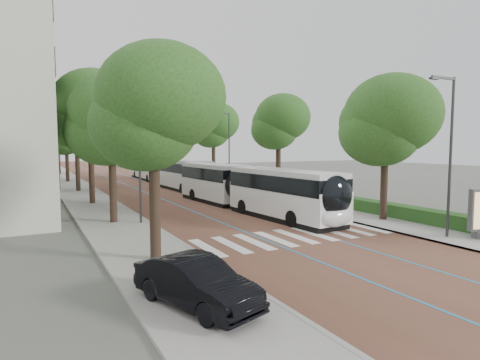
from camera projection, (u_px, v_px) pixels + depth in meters
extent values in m
plane|color=#51544C|center=(304.00, 241.00, 19.94)|extent=(160.00, 160.00, 0.00)
cube|color=brown|center=(127.00, 180.00, 55.13)|extent=(11.00, 140.00, 0.02)
cube|color=gray|center=(68.00, 182.00, 51.62)|extent=(4.00, 140.00, 0.12)
cube|color=gray|center=(179.00, 177.00, 58.63)|extent=(4.00, 140.00, 0.12)
cube|color=gray|center=(84.00, 181.00, 52.51)|extent=(0.20, 140.00, 0.14)
cube|color=gray|center=(166.00, 178.00, 57.74)|extent=(0.20, 140.00, 0.14)
cube|color=silver|center=(207.00, 248.00, 18.57)|extent=(0.55, 3.60, 0.01)
cube|color=silver|center=(231.00, 245.00, 19.16)|extent=(0.55, 3.60, 0.01)
cube|color=silver|center=(254.00, 242.00, 19.74)|extent=(0.55, 3.60, 0.01)
cube|color=silver|center=(275.00, 239.00, 20.33)|extent=(0.55, 3.60, 0.01)
cube|color=silver|center=(295.00, 236.00, 20.91)|extent=(0.55, 3.60, 0.01)
cube|color=silver|center=(314.00, 234.00, 21.49)|extent=(0.55, 3.60, 0.01)
cube|color=silver|center=(332.00, 231.00, 22.08)|extent=(0.55, 3.60, 0.01)
cube|color=silver|center=(349.00, 229.00, 22.66)|extent=(0.55, 3.60, 0.01)
cube|color=silver|center=(366.00, 227.00, 23.25)|extent=(0.55, 3.60, 0.01)
cube|color=teal|center=(115.00, 180.00, 54.38)|extent=(0.12, 126.00, 0.01)
cube|color=teal|center=(139.00, 179.00, 55.88)|extent=(0.12, 126.00, 0.01)
cube|color=black|center=(45.00, 163.00, 39.43)|extent=(0.12, 38.00, 1.60)
cube|color=black|center=(44.00, 130.00, 39.15)|extent=(0.12, 38.00, 1.60)
cube|color=black|center=(43.00, 97.00, 38.87)|extent=(0.12, 38.00, 1.60)
cube|color=black|center=(41.00, 66.00, 38.61)|extent=(0.12, 38.00, 1.60)
cube|color=#1B4116|center=(426.00, 216.00, 24.14)|extent=(1.20, 14.00, 0.80)
cylinder|color=#2F2F31|center=(450.00, 158.00, 20.12)|extent=(0.14, 0.14, 8.00)
cube|color=#2F2F31|center=(444.00, 78.00, 19.40)|extent=(1.70, 0.12, 0.12)
cube|color=#2F2F31|center=(434.00, 78.00, 19.08)|extent=(0.50, 0.20, 0.10)
cylinder|color=#2F2F31|center=(229.00, 151.00, 42.11)|extent=(0.14, 0.14, 8.00)
cube|color=#2F2F31|center=(222.00, 114.00, 41.40)|extent=(1.70, 0.12, 0.12)
cube|color=#2F2F31|center=(216.00, 114.00, 41.08)|extent=(0.50, 0.20, 0.10)
cylinder|color=#2F2F31|center=(140.00, 156.00, 23.77)|extent=(0.14, 0.14, 8.00)
cylinder|color=black|center=(155.00, 210.00, 16.25)|extent=(0.44, 0.44, 4.30)
ellipsoid|color=#224516|center=(153.00, 113.00, 15.91)|extent=(5.13, 5.13, 4.36)
cylinder|color=black|center=(113.00, 189.00, 24.17)|extent=(0.44, 0.44, 4.29)
ellipsoid|color=#224516|center=(111.00, 124.00, 23.83)|extent=(5.58, 5.58, 4.74)
cylinder|color=black|center=(91.00, 172.00, 32.04)|extent=(0.44, 0.44, 5.30)
ellipsoid|color=#224516|center=(90.00, 111.00, 31.62)|extent=(6.36, 6.36, 5.40)
cylinder|color=black|center=(78.00, 167.00, 40.85)|extent=(0.44, 0.44, 4.98)
ellipsoid|color=#224516|center=(76.00, 123.00, 40.46)|extent=(5.71, 5.71, 4.85)
cylinder|color=black|center=(67.00, 165.00, 51.44)|extent=(0.44, 0.44, 4.44)
ellipsoid|color=#224516|center=(66.00, 133.00, 51.08)|extent=(6.27, 6.27, 5.33)
cylinder|color=black|center=(59.00, 160.00, 64.63)|extent=(0.44, 0.44, 4.57)
ellipsoid|color=#224516|center=(58.00, 135.00, 64.26)|extent=(6.45, 6.45, 5.48)
cylinder|color=black|center=(384.00, 187.00, 25.11)|extent=(0.44, 0.44, 4.30)
ellipsoid|color=#224516|center=(386.00, 124.00, 24.77)|extent=(5.90, 5.90, 5.01)
cylinder|color=black|center=(278.00, 172.00, 35.65)|extent=(0.44, 0.44, 4.69)
ellipsoid|color=#224516|center=(279.00, 124.00, 35.28)|extent=(4.89, 4.89, 4.15)
cylinder|color=black|center=(214.00, 164.00, 47.96)|extent=(0.44, 0.44, 4.90)
ellipsoid|color=#224516|center=(213.00, 127.00, 47.57)|extent=(5.47, 5.47, 4.65)
cylinder|color=black|center=(171.00, 160.00, 62.03)|extent=(0.44, 0.44, 4.92)
ellipsoid|color=#224516|center=(171.00, 131.00, 61.65)|extent=(5.60, 5.60, 4.76)
cylinder|color=black|center=(241.00, 185.00, 30.01)|extent=(2.36, 1.06, 2.30)
cube|color=silver|center=(284.00, 200.00, 25.72)|extent=(3.14, 9.51, 1.82)
cube|color=black|center=(284.00, 182.00, 25.62)|extent=(3.17, 9.33, 0.97)
cube|color=silver|center=(284.00, 172.00, 25.56)|extent=(3.08, 9.32, 0.31)
cube|color=black|center=(284.00, 217.00, 25.81)|extent=(3.06, 9.13, 0.35)
cube|color=silver|center=(214.00, 187.00, 33.71)|extent=(3.03, 7.89, 1.82)
cube|color=black|center=(214.00, 173.00, 33.61)|extent=(3.06, 7.74, 0.97)
cube|color=silver|center=(214.00, 166.00, 33.55)|extent=(2.97, 7.74, 0.31)
cube|color=black|center=(214.00, 200.00, 33.80)|extent=(2.96, 7.58, 0.35)
ellipsoid|color=black|center=(335.00, 196.00, 21.82)|extent=(2.42, 1.26, 2.28)
ellipsoid|color=silver|center=(336.00, 217.00, 21.88)|extent=(2.41, 1.16, 1.14)
cylinder|color=black|center=(293.00, 219.00, 23.26)|extent=(0.37, 1.02, 1.00)
cylinder|color=black|center=(321.00, 215.00, 24.45)|extent=(0.37, 1.02, 1.00)
cylinder|color=black|center=(193.00, 195.00, 34.59)|extent=(0.37, 1.02, 1.00)
cylinder|color=black|center=(216.00, 193.00, 35.78)|extent=(0.37, 1.02, 1.00)
cylinder|color=black|center=(243.00, 207.00, 27.79)|extent=(0.37, 1.02, 1.00)
cylinder|color=black|center=(270.00, 204.00, 28.98)|extent=(0.37, 1.02, 1.00)
cube|color=silver|center=(180.00, 178.00, 43.28)|extent=(2.98, 12.09, 1.82)
cube|color=black|center=(179.00, 167.00, 43.18)|extent=(3.01, 11.85, 0.97)
cube|color=silver|center=(179.00, 161.00, 43.12)|extent=(2.92, 11.85, 0.31)
cube|color=black|center=(180.00, 188.00, 43.37)|extent=(2.91, 11.61, 0.35)
ellipsoid|color=black|center=(202.00, 174.00, 38.18)|extent=(2.39, 1.19, 2.28)
ellipsoid|color=silver|center=(203.00, 186.00, 38.24)|extent=(2.39, 1.09, 1.14)
cylinder|color=black|center=(183.00, 188.00, 39.68)|extent=(0.34, 1.01, 1.00)
cylinder|color=black|center=(203.00, 187.00, 40.81)|extent=(0.34, 1.01, 1.00)
cylinder|color=black|center=(158.00, 182.00, 46.05)|extent=(0.34, 1.01, 1.00)
cylinder|color=black|center=(177.00, 181.00, 47.18)|extent=(0.34, 1.01, 1.00)
cube|color=silver|center=(150.00, 171.00, 55.25)|extent=(2.70, 12.04, 1.82)
cube|color=black|center=(149.00, 162.00, 55.15)|extent=(2.73, 11.80, 0.97)
cube|color=silver|center=(149.00, 158.00, 55.09)|extent=(2.64, 11.80, 0.31)
cube|color=black|center=(150.00, 178.00, 55.34)|extent=(2.64, 11.56, 0.35)
ellipsoid|color=black|center=(161.00, 167.00, 49.99)|extent=(2.37, 1.14, 2.28)
ellipsoid|color=silver|center=(162.00, 176.00, 50.05)|extent=(2.37, 1.04, 1.14)
cylinder|color=black|center=(148.00, 178.00, 51.61)|extent=(0.32, 1.00, 1.00)
cylinder|color=black|center=(165.00, 178.00, 52.63)|extent=(0.32, 1.00, 1.00)
cylinder|color=black|center=(135.00, 175.00, 58.17)|extent=(0.32, 1.00, 1.00)
cylinder|color=black|center=(151.00, 174.00, 59.20)|extent=(0.32, 1.00, 1.00)
cube|color=#59595B|center=(479.00, 235.00, 20.03)|extent=(0.66, 0.60, 0.37)
imported|color=black|center=(196.00, 282.00, 11.53)|extent=(2.77, 4.57, 1.42)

